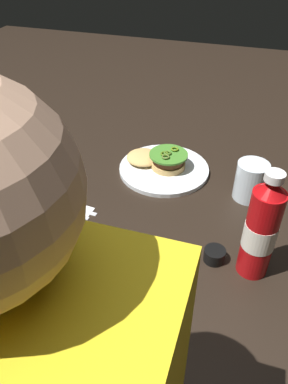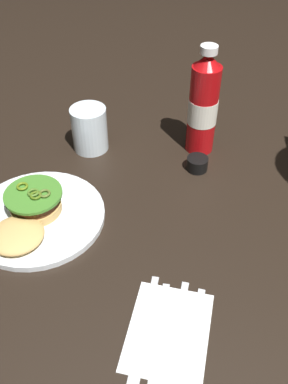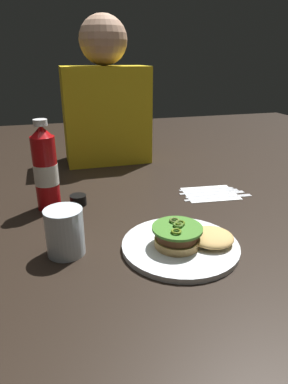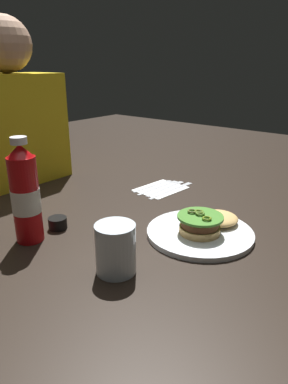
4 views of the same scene
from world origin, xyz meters
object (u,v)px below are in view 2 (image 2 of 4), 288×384
(burger_sandwich, at_px, (28,213))
(fork_utensil, at_px, (174,343))
(dinner_plate, at_px, (38,216))
(butter_knife, at_px, (142,341))
(napkin, at_px, (168,331))
(steak_knife, at_px, (159,343))
(water_glass, at_px, (90,129))
(spoon_utensil, at_px, (189,352))
(condiment_cup, at_px, (197,164))
(ketchup_bottle, at_px, (203,106))

(burger_sandwich, bearing_deg, fork_utensil, 54.26)
(dinner_plate, bearing_deg, fork_utensil, 51.17)
(fork_utensil, bearing_deg, butter_knife, -86.50)
(napkin, bearing_deg, butter_knife, -59.02)
(butter_knife, bearing_deg, dinner_plate, -134.54)
(napkin, relative_size, steak_knife, 0.82)
(water_glass, relative_size, steak_knife, 0.53)
(dinner_plate, bearing_deg, water_glass, 168.27)
(burger_sandwich, height_order, spoon_utensil, burger_sandwich)
(butter_knife, xyz_separation_m, spoon_utensil, (0.01, 0.07, -0.00))
(condiment_cup, bearing_deg, butter_knife, -8.87)
(fork_utensil, distance_m, spoon_utensil, 0.03)
(dinner_plate, distance_m, spoon_utensil, 0.40)
(napkin, height_order, fork_utensil, fork_utensil)
(burger_sandwich, relative_size, butter_knife, 0.85)
(water_glass, bearing_deg, burger_sandwich, -12.60)
(ketchup_bottle, distance_m, butter_knife, 0.53)
(butter_knife, height_order, steak_knife, same)
(dinner_plate, relative_size, burger_sandwich, 1.42)
(fork_utensil, relative_size, spoon_utensil, 1.08)
(dinner_plate, xyz_separation_m, spoon_utensil, (0.24, 0.31, -0.00))
(dinner_plate, height_order, burger_sandwich, burger_sandwich)
(dinner_plate, distance_m, condiment_cup, 0.37)
(dinner_plate, bearing_deg, butter_knife, 45.46)
(napkin, xyz_separation_m, butter_knife, (0.02, -0.04, 0.00))
(steak_knife, relative_size, spoon_utensil, 1.08)
(fork_utensil, bearing_deg, ketchup_bottle, 177.74)
(napkin, relative_size, spoon_utensil, 0.89)
(water_glass, bearing_deg, spoon_utensil, 27.73)
(dinner_plate, distance_m, ketchup_bottle, 0.43)
(ketchup_bottle, distance_m, fork_utensil, 0.53)
(burger_sandwich, relative_size, water_glass, 1.77)
(fork_utensil, bearing_deg, steak_knife, -80.46)
(dinner_plate, bearing_deg, burger_sandwich, -23.47)
(water_glass, relative_size, condiment_cup, 2.20)
(fork_utensil, xyz_separation_m, spoon_utensil, (0.01, 0.02, 0.00))
(water_glass, relative_size, napkin, 0.65)
(steak_knife, height_order, fork_utensil, same)
(napkin, xyz_separation_m, steak_knife, (0.02, -0.01, 0.00))
(dinner_plate, xyz_separation_m, napkin, (0.21, 0.28, -0.00))
(condiment_cup, xyz_separation_m, fork_utensil, (0.43, -0.02, -0.01))
(napkin, bearing_deg, ketchup_bottle, 176.42)
(ketchup_bottle, distance_m, steak_knife, 0.53)
(ketchup_bottle, height_order, steak_knife, ketchup_bottle)
(water_glass, bearing_deg, ketchup_bottle, 96.84)
(condiment_cup, bearing_deg, steak_knife, -5.46)
(dinner_plate, relative_size, steak_knife, 1.34)
(fork_utensil, bearing_deg, water_glass, -153.82)
(burger_sandwich, xyz_separation_m, ketchup_bottle, (-0.30, 0.32, 0.08))
(ketchup_bottle, relative_size, fork_utensil, 1.28)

